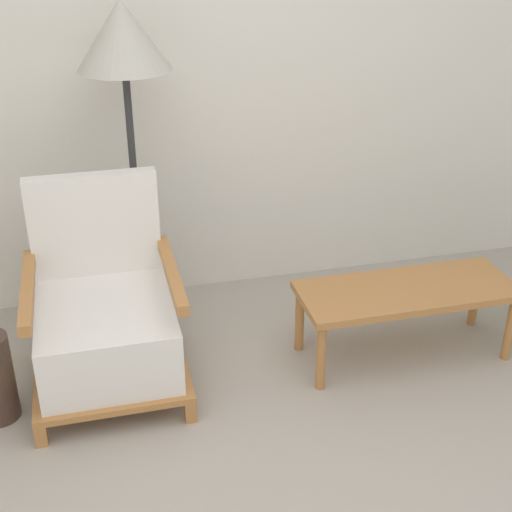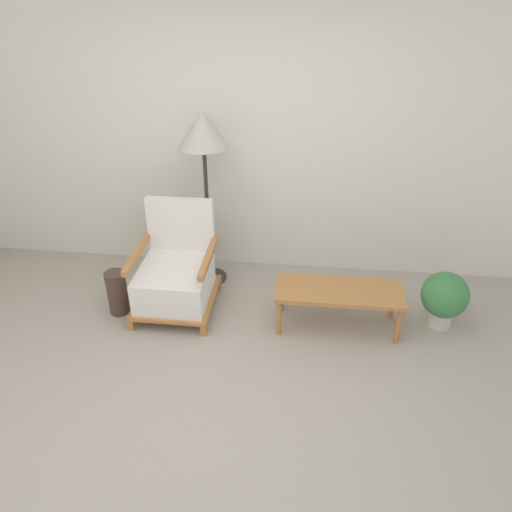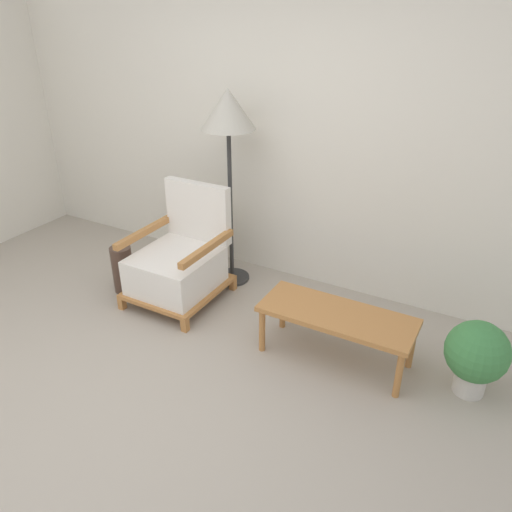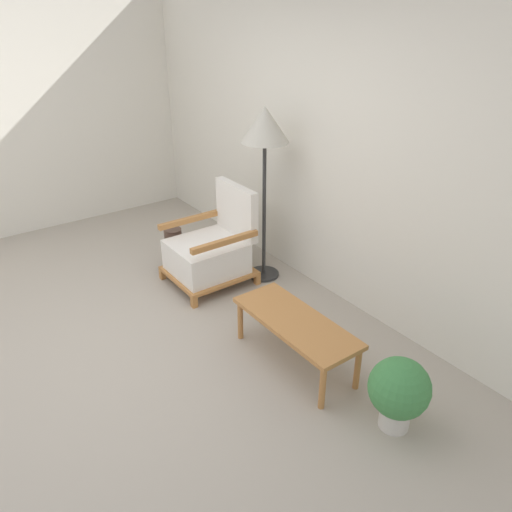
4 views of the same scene
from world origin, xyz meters
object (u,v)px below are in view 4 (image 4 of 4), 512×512
(floor_lamp, at_px, (265,133))
(vase, at_px, (174,247))
(coffee_table, at_px, (296,325))
(potted_plant, at_px, (399,391))
(armchair, at_px, (211,250))

(floor_lamp, relative_size, vase, 4.06)
(coffee_table, distance_m, potted_plant, 0.87)
(armchair, height_order, potted_plant, armchair)
(vase, distance_m, potted_plant, 2.75)
(floor_lamp, distance_m, coffee_table, 1.71)
(armchair, distance_m, coffee_table, 1.40)
(floor_lamp, xyz_separation_m, vase, (-0.70, -0.61, -1.20))
(floor_lamp, height_order, potted_plant, floor_lamp)
(armchair, relative_size, vase, 2.26)
(floor_lamp, relative_size, potted_plant, 3.23)
(armchair, distance_m, vase, 0.52)
(armchair, relative_size, potted_plant, 1.80)
(coffee_table, bearing_deg, armchair, 174.37)
(vase, bearing_deg, coffee_table, 0.34)
(floor_lamp, height_order, coffee_table, floor_lamp)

